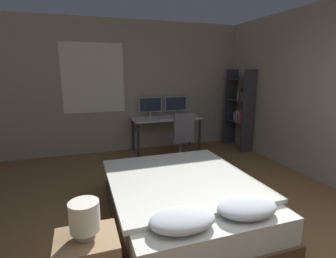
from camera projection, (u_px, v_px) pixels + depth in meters
wall_back at (143, 87)px, 5.58m from camera, size 12.00×0.08×2.70m
bed at (184, 203)px, 2.90m from camera, size 1.55×1.95×0.61m
bedside_lamp at (84, 217)px, 1.86m from camera, size 0.22×0.22×0.28m
desk at (166, 122)px, 5.53m from camera, size 1.43×0.60×0.73m
monitor_left at (150, 106)px, 5.55m from camera, size 0.50×0.16×0.41m
monitor_right at (176, 105)px, 5.73m from camera, size 0.50×0.16×0.41m
keyboard at (169, 119)px, 5.32m from camera, size 0.40×0.13×0.02m
computer_mouse at (183, 117)px, 5.41m from camera, size 0.07×0.05×0.04m
office_chair at (181, 142)px, 4.92m from camera, size 0.52×0.52×0.95m
bookshelf at (241, 107)px, 5.64m from camera, size 0.30×0.70×1.72m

